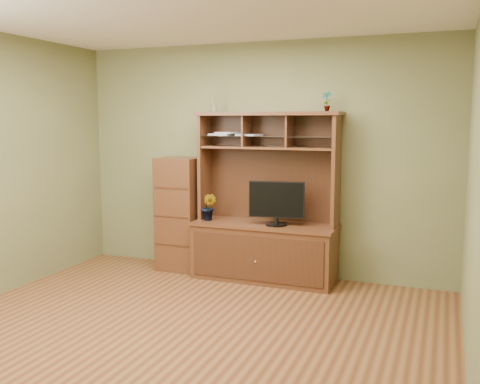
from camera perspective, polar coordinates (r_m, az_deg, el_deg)
The scene contains 8 objects.
room at distance 4.45m, azimuth -6.32°, elevation 1.72°, with size 4.54×4.04×2.74m.
media_hutch at distance 6.10m, azimuth 2.68°, elevation -4.51°, with size 1.66×0.61×1.90m.
monitor at distance 5.90m, azimuth 3.91°, elevation -1.11°, with size 0.62×0.24×0.49m.
orchid_plant at distance 6.21m, azimuth -3.33°, elevation -1.60°, with size 0.18×0.14×0.32m, color #275E20.
top_plant at distance 5.87m, azimuth 9.23°, elevation 9.55°, with size 0.12×0.08×0.22m, color #2B6824.
reed_diffuser at distance 6.28m, azimuth -2.80°, elevation 9.55°, with size 0.06×0.06×0.29m.
magazines at distance 6.19m, azimuth -0.80°, elevation 6.20°, with size 0.63×0.26×0.04m.
side_cabinet at distance 6.52m, azimuth -6.42°, elevation -2.32°, with size 0.49×0.44×1.36m.
Camera 1 is at (2.05, -3.93, 1.81)m, focal length 40.00 mm.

